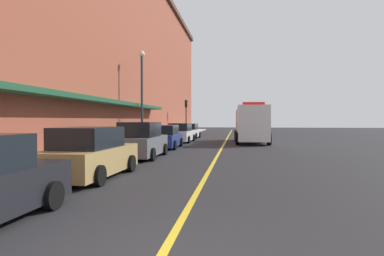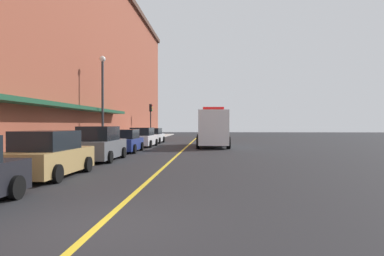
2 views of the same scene
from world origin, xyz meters
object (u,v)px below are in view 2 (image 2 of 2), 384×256
at_px(parked_car_1, 49,155).
at_px(parked_car_3, 125,141).
at_px(parked_car_5, 153,136).
at_px(box_truck, 212,129).
at_px(street_lamp_left, 103,92).
at_px(parking_meter_1, 140,133).
at_px(parking_meter_0, 106,137).
at_px(parking_meter_3, 131,134).
at_px(traffic_light_near, 151,115).
at_px(parked_car_4, 143,138).
at_px(parking_meter_2, 114,136).
at_px(parked_car_2, 100,145).

xyz_separation_m(parked_car_1, parked_car_3, (-0.02, 11.90, -0.05)).
bearing_deg(parked_car_3, parked_car_5, -0.61).
bearing_deg(box_truck, street_lamp_left, -58.34).
distance_m(parked_car_1, parking_meter_1, 24.13).
xyz_separation_m(parked_car_3, parking_meter_0, (-1.42, -0.01, 0.30)).
xyz_separation_m(parking_meter_3, traffic_light_near, (0.06, 10.32, 2.10)).
xyz_separation_m(parked_car_4, parking_meter_2, (-1.46, -3.94, 0.27)).
distance_m(box_truck, parking_meter_0, 10.06).
xyz_separation_m(parking_meter_3, street_lamp_left, (-0.60, -6.74, 3.34)).
distance_m(street_lamp_left, traffic_light_near, 17.12).
xyz_separation_m(parked_car_1, box_truck, (6.16, 18.47, 0.79)).
xyz_separation_m(parked_car_2, box_truck, (6.17, 12.41, 0.74)).
bearing_deg(parked_car_3, parked_car_2, 179.22).
xyz_separation_m(parked_car_2, traffic_light_near, (-1.37, 24.09, 2.29)).
bearing_deg(parked_car_2, parked_car_3, -0.23).
relative_size(parked_car_1, parking_meter_3, 3.41).
relative_size(parked_car_3, parking_meter_1, 3.37).
relative_size(parked_car_3, parked_car_4, 0.99).
xyz_separation_m(parked_car_3, box_truck, (6.18, 6.57, 0.84)).
bearing_deg(street_lamp_left, parked_car_4, 67.28).
relative_size(parked_car_2, street_lamp_left, 0.66).
height_order(parked_car_2, parked_car_3, parked_car_2).
bearing_deg(parking_meter_0, traffic_light_near, 89.81).
bearing_deg(parking_meter_3, parked_car_2, -84.07).
bearing_deg(parking_meter_3, street_lamp_left, -95.09).
height_order(parked_car_3, parking_meter_2, parked_car_3).
xyz_separation_m(parking_meter_1, traffic_light_near, (0.06, 6.08, 2.10)).
bearing_deg(parked_car_2, parking_meter_2, 9.77).
bearing_deg(parked_car_1, parking_meter_2, 6.96).
relative_size(parking_meter_0, street_lamp_left, 0.19).
bearing_deg(parking_meter_1, parking_meter_0, -90.00).
xyz_separation_m(parked_car_1, parked_car_2, (-0.01, 6.07, 0.05)).
relative_size(parked_car_1, parking_meter_1, 3.41).
bearing_deg(traffic_light_near, parking_meter_1, -90.58).
relative_size(parked_car_4, parking_meter_1, 3.41).
height_order(parked_car_4, parking_meter_1, parked_car_4).
bearing_deg(parked_car_5, traffic_light_near, 13.84).
bearing_deg(parking_meter_2, parked_car_5, 82.34).
bearing_deg(parked_car_4, street_lamp_left, 158.53).
relative_size(parking_meter_2, traffic_light_near, 0.31).
height_order(parked_car_5, parking_meter_3, parked_car_5).
distance_m(parked_car_4, parking_meter_0, 6.30).
relative_size(parked_car_4, box_truck, 0.55).
relative_size(parked_car_3, parking_meter_0, 3.37).
bearing_deg(parked_car_4, parking_meter_2, 160.91).
bearing_deg(parking_meter_1, parked_car_3, -83.36).
xyz_separation_m(parked_car_2, parking_meter_0, (-1.43, 5.82, 0.19)).
distance_m(parking_meter_1, traffic_light_near, 6.43).
bearing_deg(parking_meter_2, parking_meter_1, 90.00).
bearing_deg(parked_car_5, parking_meter_3, 164.27).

